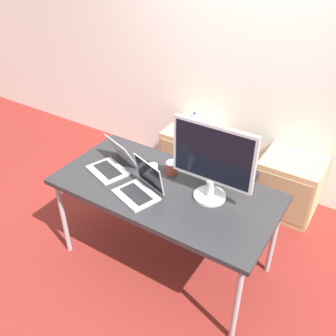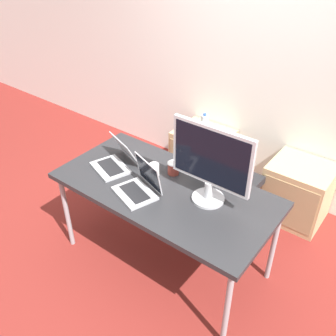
# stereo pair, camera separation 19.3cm
# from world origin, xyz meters

# --- Properties ---
(ground_plane) EXTENTS (14.00, 14.00, 0.00)m
(ground_plane) POSITION_xyz_m (0.00, 0.00, 0.00)
(ground_plane) COLOR maroon
(wall_back) EXTENTS (10.00, 0.05, 2.60)m
(wall_back) POSITION_xyz_m (0.00, 1.48, 1.30)
(wall_back) COLOR silver
(wall_back) RESTS_ON ground_plane
(desk) EXTENTS (1.67, 0.83, 0.77)m
(desk) POSITION_xyz_m (0.00, 0.00, 0.72)
(desk) COLOR #28282B
(desk) RESTS_ON ground_plane
(office_chair) EXTENTS (0.56, 0.57, 1.11)m
(office_chair) POSITION_xyz_m (0.16, 0.65, 0.43)
(office_chair) COLOR #232326
(office_chair) RESTS_ON ground_plane
(cabinet_left) EXTENTS (0.55, 0.50, 0.58)m
(cabinet_left) POSITION_xyz_m (-0.42, 1.20, 0.29)
(cabinet_left) COLOR tan
(cabinet_left) RESTS_ON ground_plane
(cabinet_right) EXTENTS (0.55, 0.50, 0.58)m
(cabinet_right) POSITION_xyz_m (0.64, 1.20, 0.29)
(cabinet_right) COLOR tan
(cabinet_right) RESTS_ON ground_plane
(water_bottle) EXTENTS (0.08, 0.08, 0.20)m
(water_bottle) POSITION_xyz_m (-0.42, 1.20, 0.68)
(water_bottle) COLOR silver
(water_bottle) RESTS_ON cabinet_left
(laptop_left) EXTENTS (0.37, 0.42, 0.22)m
(laptop_left) POSITION_xyz_m (-0.48, -0.02, 0.82)
(laptop_left) COLOR #ADADB2
(laptop_left) RESTS_ON desk
(laptop_right) EXTENTS (0.36, 0.35, 0.24)m
(laptop_right) POSITION_xyz_m (-0.11, -0.16, 0.83)
(laptop_right) COLOR #ADADB2
(laptop_right) RESTS_ON desk
(monitor) EXTENTS (0.60, 0.23, 0.58)m
(monitor) POSITION_xyz_m (0.33, 0.07, 1.09)
(monitor) COLOR #B7B7BC
(monitor) RESTS_ON desk
(coffee_cup_white) EXTENTS (0.08, 0.08, 0.10)m
(coffee_cup_white) POSITION_xyz_m (-0.16, 0.08, 0.82)
(coffee_cup_white) COLOR white
(coffee_cup_white) RESTS_ON desk
(coffee_cup_brown) EXTENTS (0.09, 0.09, 0.10)m
(coffee_cup_brown) POSITION_xyz_m (-0.05, 0.18, 0.83)
(coffee_cup_brown) COLOR maroon
(coffee_cup_brown) RESTS_ON desk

